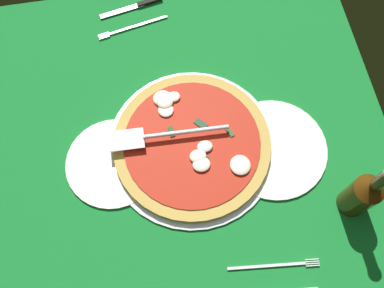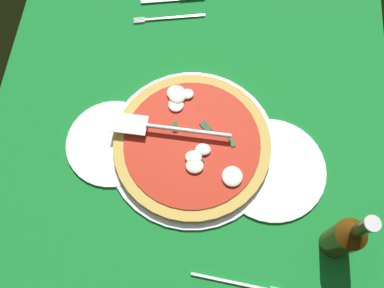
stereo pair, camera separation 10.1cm
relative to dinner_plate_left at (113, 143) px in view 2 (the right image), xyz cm
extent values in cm
cube|color=#146E29|center=(18.01, 2.04, -1.00)|extent=(98.12, 98.12, 0.80)
cube|color=white|center=(-27.28, 9.59, -0.55)|extent=(7.55, 7.55, 0.10)
cube|color=white|center=(-27.28, 24.69, -0.55)|extent=(7.55, 7.55, 0.10)
cube|color=white|center=(-27.28, 39.78, -0.55)|extent=(7.55, 7.55, 0.10)
cube|color=silver|center=(-19.73, -28.15, -0.55)|extent=(7.55, 7.55, 0.10)
cube|color=white|center=(-19.73, -13.05, -0.55)|extent=(7.55, 7.55, 0.10)
cube|color=white|center=(-19.73, 2.04, -0.55)|extent=(7.55, 7.55, 0.10)
cube|color=white|center=(-19.73, 17.14, -0.55)|extent=(7.55, 7.55, 0.10)
cube|color=white|center=(-19.73, 32.23, -0.55)|extent=(7.55, 7.55, 0.10)
cube|color=white|center=(-12.18, -20.60, -0.55)|extent=(7.55, 7.55, 0.10)
cube|color=white|center=(-12.18, -5.50, -0.55)|extent=(7.55, 7.55, 0.10)
cube|color=white|center=(-12.18, 9.59, -0.55)|extent=(7.55, 7.55, 0.10)
cube|color=white|center=(-12.18, 24.69, -0.55)|extent=(7.55, 7.55, 0.10)
cube|color=white|center=(-12.18, 39.78, -0.55)|extent=(7.55, 7.55, 0.10)
cube|color=white|center=(-4.63, -28.15, -0.55)|extent=(7.55, 7.55, 0.10)
cube|color=white|center=(-4.63, -13.05, -0.55)|extent=(7.55, 7.55, 0.10)
cube|color=white|center=(-4.63, 2.04, -0.55)|extent=(7.55, 7.55, 0.10)
cube|color=white|center=(-4.63, 17.14, -0.55)|extent=(7.55, 7.55, 0.10)
cube|color=silver|center=(-4.63, 32.23, -0.55)|extent=(7.55, 7.55, 0.10)
cube|color=white|center=(2.92, -20.60, -0.55)|extent=(7.55, 7.55, 0.10)
cube|color=silver|center=(2.92, -5.50, -0.55)|extent=(7.55, 7.55, 0.10)
cube|color=white|center=(2.92, 9.59, -0.55)|extent=(7.55, 7.55, 0.10)
cube|color=white|center=(2.92, 24.69, -0.55)|extent=(7.55, 7.55, 0.10)
cube|color=white|center=(2.92, 39.78, -0.55)|extent=(7.55, 7.55, 0.10)
cube|color=white|center=(10.46, -28.15, -0.55)|extent=(7.55, 7.55, 0.10)
cube|color=white|center=(10.46, -13.05, -0.55)|extent=(7.55, 7.55, 0.10)
cube|color=white|center=(10.46, 2.04, -0.55)|extent=(7.55, 7.55, 0.10)
cube|color=white|center=(10.46, 17.14, -0.55)|extent=(7.55, 7.55, 0.10)
cube|color=white|center=(10.46, 32.23, -0.55)|extent=(7.55, 7.55, 0.10)
cube|color=white|center=(18.01, -20.60, -0.55)|extent=(7.55, 7.55, 0.10)
cube|color=white|center=(18.01, -5.50, -0.55)|extent=(7.55, 7.55, 0.10)
cube|color=white|center=(18.01, 9.59, -0.55)|extent=(7.55, 7.55, 0.10)
cube|color=white|center=(18.01, 24.69, -0.55)|extent=(7.55, 7.55, 0.10)
cube|color=white|center=(18.01, 39.78, -0.55)|extent=(7.55, 7.55, 0.10)
cube|color=white|center=(25.56, -28.15, -0.55)|extent=(7.55, 7.55, 0.10)
cube|color=white|center=(25.56, -13.05, -0.55)|extent=(7.55, 7.55, 0.10)
cube|color=white|center=(25.56, 2.04, -0.55)|extent=(7.55, 7.55, 0.10)
cube|color=white|center=(25.56, 17.14, -0.55)|extent=(7.55, 7.55, 0.10)
cube|color=white|center=(25.56, 32.23, -0.55)|extent=(7.55, 7.55, 0.10)
cube|color=white|center=(33.11, -20.60, -0.55)|extent=(7.55, 7.55, 0.10)
cube|color=white|center=(33.11, -5.50, -0.55)|extent=(7.55, 7.55, 0.10)
cube|color=white|center=(33.11, 9.59, -0.55)|extent=(7.55, 7.55, 0.10)
cube|color=white|center=(33.11, 24.69, -0.55)|extent=(7.55, 7.55, 0.10)
cube|color=white|center=(33.11, 39.78, -0.55)|extent=(7.55, 7.55, 0.10)
cube|color=white|center=(40.65, -28.15, -0.55)|extent=(7.55, 7.55, 0.10)
cube|color=white|center=(40.65, -13.05, -0.55)|extent=(7.55, 7.55, 0.10)
cube|color=silver|center=(40.65, 2.04, -0.55)|extent=(7.55, 7.55, 0.10)
cube|color=white|center=(40.65, 17.14, -0.55)|extent=(7.55, 7.55, 0.10)
cube|color=white|center=(40.65, 32.23, -0.55)|extent=(7.55, 7.55, 0.10)
cube|color=white|center=(40.65, 47.33, -0.55)|extent=(7.55, 7.55, 0.10)
cube|color=white|center=(48.20, -20.60, -0.55)|extent=(7.55, 7.55, 0.10)
cube|color=white|center=(48.20, -5.50, -0.55)|extent=(7.55, 7.55, 0.10)
cube|color=white|center=(48.20, 9.59, -0.55)|extent=(7.55, 7.55, 0.10)
cube|color=white|center=(48.20, 24.69, -0.55)|extent=(7.55, 7.55, 0.10)
cube|color=white|center=(48.20, 39.78, -0.55)|extent=(7.55, 7.55, 0.10)
cube|color=white|center=(55.75, -13.05, -0.55)|extent=(7.55, 7.55, 0.10)
cube|color=white|center=(55.75, 2.04, -0.55)|extent=(7.55, 7.55, 0.10)
cube|color=white|center=(55.75, 17.14, -0.55)|extent=(7.55, 7.55, 0.10)
cube|color=white|center=(55.75, 32.23, -0.55)|extent=(7.55, 7.55, 0.10)
cube|color=white|center=(55.75, 47.33, -0.55)|extent=(7.55, 7.55, 0.10)
cube|color=white|center=(63.30, -20.60, -0.55)|extent=(7.55, 7.55, 0.10)
cube|color=white|center=(63.30, -5.50, -0.55)|extent=(7.55, 7.55, 0.10)
cube|color=white|center=(63.30, 9.59, -0.55)|extent=(7.55, 7.55, 0.10)
cube|color=silver|center=(63.30, 24.69, -0.55)|extent=(7.55, 7.55, 0.10)
cube|color=white|center=(63.30, 39.78, -0.55)|extent=(7.55, 7.55, 0.10)
cylinder|color=silver|center=(19.03, 1.06, -0.06)|extent=(40.43, 40.43, 0.89)
cylinder|color=white|center=(0.00, 0.00, 0.00)|extent=(22.24, 22.24, 1.00)
cylinder|color=white|center=(38.10, -2.88, 0.00)|extent=(25.50, 25.50, 1.00)
cylinder|color=gold|center=(19.03, 1.06, 1.23)|extent=(37.27, 37.27, 1.69)
cylinder|color=#B22514|center=(19.03, 1.06, 2.23)|extent=(32.24, 32.24, 0.30)
ellipsoid|color=white|center=(14.23, 10.33, 2.79)|extent=(3.77, 3.91, 0.82)
ellipsoid|color=white|center=(21.76, -0.66, 2.90)|extent=(3.65, 2.99, 1.04)
ellipsoid|color=white|center=(19.77, -2.81, 2.95)|extent=(3.91, 3.38, 1.15)
ellipsoid|color=silver|center=(20.21, -4.85, 2.90)|extent=(4.12, 3.69, 1.03)
ellipsoid|color=silver|center=(28.91, -6.50, 2.91)|extent=(4.74, 4.94, 1.05)
ellipsoid|color=white|center=(16.66, 13.47, 2.88)|extent=(3.11, 2.86, 0.99)
ellipsoid|color=white|center=(14.31, 12.44, 3.07)|extent=(4.06, 4.23, 1.38)
ellipsoid|color=white|center=(13.89, 13.53, 2.85)|extent=(4.63, 4.35, 0.93)
cube|color=#1B3E25|center=(21.92, 5.33, 2.53)|extent=(3.31, 3.40, 0.30)
cube|color=#133A24|center=(20.98, -4.30, 2.53)|extent=(2.64, 3.36, 0.30)
cube|color=#244E29|center=(28.30, 2.50, 2.53)|extent=(1.88, 2.66, 0.30)
cube|color=#17421A|center=(14.67, 4.55, 2.53)|extent=(1.53, 2.83, 0.30)
cube|color=silver|center=(3.94, 3.70, 3.91)|extent=(8.69, 5.40, 0.30)
cylinder|color=silver|center=(18.17, 3.17, 4.26)|extent=(19.99, 1.74, 1.00)
cube|color=silver|center=(30.09, -28.98, 0.23)|extent=(16.88, 2.29, 0.25)
cube|color=silver|center=(40.06, -29.31, 0.23)|extent=(3.01, 0.52, 0.25)
cube|color=white|center=(10.09, 41.11, -0.20)|extent=(20.53, 17.17, 0.60)
cube|color=silver|center=(10.70, 38.05, 0.23)|extent=(16.21, 3.80, 0.25)
cube|color=silver|center=(1.06, 36.80, 0.23)|extent=(2.99, 0.80, 0.25)
cube|color=silver|center=(1.14, 36.37, 0.23)|extent=(2.99, 0.80, 0.25)
cube|color=silver|center=(1.23, 35.93, 0.23)|extent=(2.99, 0.80, 0.25)
cube|color=silver|center=(1.32, 35.50, 0.23)|extent=(2.99, 0.80, 0.25)
cube|color=silver|center=(6.86, 43.65, 0.23)|extent=(12.52, 3.82, 0.25)
cylinder|color=#4A2C0B|center=(52.25, -18.69, 5.36)|extent=(6.51, 6.51, 11.72)
cone|color=#4A2C0B|center=(52.25, -18.69, 12.89)|extent=(6.51, 6.51, 3.35)
cylinder|color=#4A2C0B|center=(52.25, -18.69, 17.90)|extent=(2.60, 2.60, 6.68)
cylinder|color=#B7B7BC|center=(52.25, -18.69, 21.54)|extent=(2.99, 2.99, 0.60)
camera|label=1|loc=(12.66, -36.03, 94.88)|focal=39.95mm
camera|label=2|loc=(22.72, -36.39, 94.88)|focal=39.95mm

